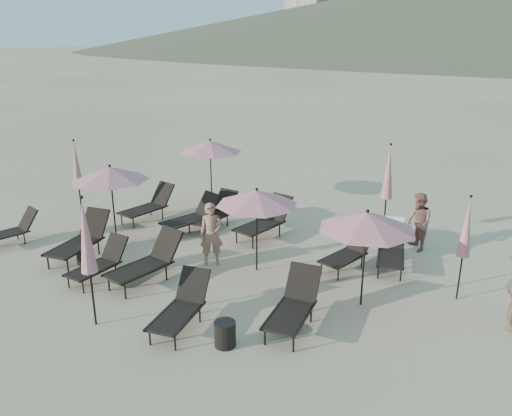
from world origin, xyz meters
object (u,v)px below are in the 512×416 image
Objects in this scene: lounger_7 at (192,215)px; umbrella_closed_3 at (388,173)px; lounger_2 at (100,262)px; lounger_11 at (392,246)px; umbrella_closed_0 at (86,237)px; umbrella_closed_1 at (467,228)px; lounger_1 at (81,239)px; side_table_0 at (85,255)px; lounger_8 at (214,212)px; umbrella_closed_2 at (76,165)px; lounger_10 at (348,252)px; side_table_1 at (225,334)px; umbrella_open_2 at (367,221)px; lounger_9 at (265,220)px; lounger_4 at (182,306)px; lounger_3 at (148,261)px; beachgoer_b at (418,222)px; lounger_5 at (294,304)px; beachgoer_a at (211,234)px; lounger_0 at (11,230)px; lounger_6 at (149,205)px; umbrella_open_0 at (110,174)px; umbrella_open_1 at (257,198)px; umbrella_open_3 at (210,146)px.

umbrella_closed_3 is (4.73, 2.54, 1.38)m from lounger_7.
lounger_7 reaches higher than lounger_2.
umbrella_closed_0 reaches higher than lounger_11.
lounger_1 is at bearing -160.53° from umbrella_closed_1.
side_table_0 is at bearing -42.32° from lounger_1.
lounger_8 is 4.24m from umbrella_closed_2.
side_table_1 is (-0.52, -4.22, -0.18)m from lounger_10.
umbrella_closed_3 reaches higher than umbrella_closed_1.
lounger_9 is at bearing 150.33° from umbrella_open_2.
lounger_4 is 5.43m from lounger_11.
beachgoer_b is at bearing 54.31° from lounger_3.
lounger_5 is at bearing -17.08° from lounger_7.
lounger_11 is at bearing 37.53° from lounger_2.
lounger_3 is 1.67m from beachgoer_a.
lounger_0 is 0.88× the size of lounger_6.
lounger_0 is 4.84m from lounger_7.
lounger_0 is 3.14m from umbrella_open_0.
beachgoer_b reaches higher than lounger_2.
lounger_11 is 1.12× the size of beachgoer_a.
lounger_5 is 0.98× the size of lounger_7.
lounger_5 is at bearing 8.20° from lounger_3.
lounger_3 is 4.19m from lounger_6.
lounger_6 is 1.72m from lounger_7.
lounger_10 is at bearing 47.59° from lounger_3.
lounger_10 is 1.04× the size of beachgoer_a.
umbrella_closed_0 is at bearing -36.10° from umbrella_closed_2.
umbrella_open_0 reaches higher than umbrella_open_1.
beachgoer_a is (1.65, 2.02, 0.37)m from lounger_2.
lounger_3 reaches higher than lounger_5.
umbrella_open_0 is (-1.20, -1.78, 1.44)m from lounger_7.
umbrella_open_0 is 6.08m from side_table_1.
lounger_9 is at bearing 7.14° from lounger_8.
lounger_1 is at bearing -94.63° from beachgoer_b.
umbrella_closed_0 is 1.13× the size of umbrella_closed_1.
lounger_7 is 0.67m from lounger_8.
side_table_1 is at bearing -50.10° from umbrella_open_3.
lounger_6 is at bearing 106.38° from umbrella_open_0.
beachgoer_b is at bearing 27.63° from lounger_9.
lounger_9 is 0.89× the size of umbrella_open_0.
umbrella_closed_0 is (2.81, -1.91, 1.32)m from lounger_1.
lounger_9 is 1.23× the size of beachgoer_a.
lounger_3 is at bearing 160.04° from side_table_1.
lounger_10 is at bearing 122.29° from umbrella_open_2.
lounger_4 is 3.94× the size of side_table_0.
lounger_6 is 0.79× the size of umbrella_closed_1.
lounger_11 is (5.30, 4.37, 0.08)m from lounger_2.
umbrella_closed_0 is (5.09, -1.44, 1.40)m from lounger_0.
lounger_9 reaches higher than lounger_3.
lounger_0 is at bearing -143.77° from umbrella_closed_3.
lounger_9 is at bearing 86.97° from umbrella_closed_0.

